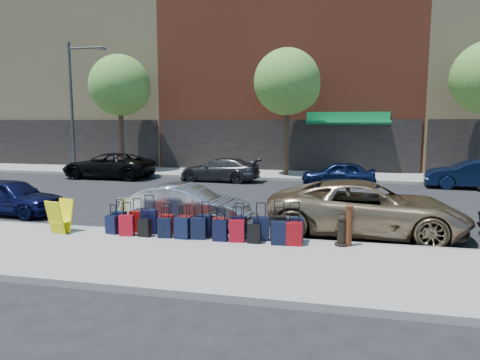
% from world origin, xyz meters
% --- Properties ---
extents(ground, '(120.00, 120.00, 0.00)m').
position_xyz_m(ground, '(0.00, 0.00, 0.00)').
color(ground, black).
rests_on(ground, ground).
extents(sidewalk_near, '(60.00, 4.00, 0.15)m').
position_xyz_m(sidewalk_near, '(0.00, -6.50, 0.07)').
color(sidewalk_near, gray).
rests_on(sidewalk_near, ground).
extents(sidewalk_far, '(60.00, 4.00, 0.15)m').
position_xyz_m(sidewalk_far, '(0.00, 10.00, 0.07)').
color(sidewalk_far, gray).
rests_on(sidewalk_far, ground).
extents(curb_near, '(60.00, 0.08, 0.15)m').
position_xyz_m(curb_near, '(0.00, -4.48, 0.07)').
color(curb_near, gray).
rests_on(curb_near, ground).
extents(curb_far, '(60.00, 0.08, 0.15)m').
position_xyz_m(curb_far, '(0.00, 7.98, 0.07)').
color(curb_far, gray).
rests_on(curb_far, ground).
extents(building_left, '(15.00, 12.12, 16.00)m').
position_xyz_m(building_left, '(-16.00, 17.98, 7.98)').
color(building_left, tan).
rests_on(building_left, ground).
extents(building_center, '(17.00, 12.85, 20.00)m').
position_xyz_m(building_center, '(0.00, 17.99, 9.98)').
color(building_center, maroon).
rests_on(building_center, ground).
extents(tree_left, '(3.80, 3.80, 7.27)m').
position_xyz_m(tree_left, '(-9.86, 9.50, 5.41)').
color(tree_left, black).
rests_on(tree_left, sidewalk_far).
extents(tree_center, '(3.80, 3.80, 7.27)m').
position_xyz_m(tree_center, '(0.64, 9.50, 5.41)').
color(tree_center, black).
rests_on(tree_center, sidewalk_far).
extents(streetlight, '(2.59, 0.18, 8.00)m').
position_xyz_m(streetlight, '(-12.80, 8.80, 4.66)').
color(streetlight, '#333338').
rests_on(streetlight, sidewalk_far).
extents(suitcase_front_0, '(0.38, 0.21, 0.91)m').
position_xyz_m(suitcase_front_0, '(-2.46, -4.81, 0.44)').
color(suitcase_front_0, black).
rests_on(suitcase_front_0, sidewalk_near).
extents(suitcase_front_1, '(0.41, 0.25, 0.95)m').
position_xyz_m(suitcase_front_1, '(-1.96, -4.76, 0.45)').
color(suitcase_front_1, '#920D09').
rests_on(suitcase_front_1, sidewalk_near).
extents(suitcase_front_2, '(0.47, 0.29, 1.06)m').
position_xyz_m(suitcase_front_2, '(-1.57, -4.80, 0.48)').
color(suitcase_front_2, black).
rests_on(suitcase_front_2, sidewalk_near).
extents(suitcase_front_3, '(0.38, 0.22, 0.88)m').
position_xyz_m(suitcase_front_3, '(-1.06, -4.79, 0.43)').
color(suitcase_front_3, '#930B09').
rests_on(suitcase_front_3, sidewalk_near).
extents(suitcase_front_4, '(0.37, 0.21, 0.87)m').
position_xyz_m(suitcase_front_4, '(-0.52, -4.80, 0.42)').
color(suitcase_front_4, '#9A0A09').
rests_on(suitcase_front_4, sidewalk_near).
extents(suitcase_front_5, '(0.41, 0.25, 0.94)m').
position_xyz_m(suitcase_front_5, '(0.02, -4.78, 0.45)').
color(suitcase_front_5, black).
rests_on(suitcase_front_5, sidewalk_near).
extents(suitcase_front_6, '(0.37, 0.22, 0.86)m').
position_xyz_m(suitcase_front_6, '(0.46, -4.82, 0.42)').
color(suitcase_front_6, maroon).
rests_on(suitcase_front_6, sidewalk_near).
extents(suitcase_front_7, '(0.42, 0.28, 0.95)m').
position_xyz_m(suitcase_front_7, '(0.96, -4.77, 0.45)').
color(suitcase_front_7, black).
rests_on(suitcase_front_7, sidewalk_near).
extents(suitcase_front_8, '(0.45, 0.30, 0.99)m').
position_xyz_m(suitcase_front_8, '(1.56, -4.82, 0.46)').
color(suitcase_front_8, black).
rests_on(suitcase_front_8, sidewalk_near).
extents(suitcase_front_9, '(0.46, 0.28, 1.04)m').
position_xyz_m(suitcase_front_9, '(2.02, -4.76, 0.48)').
color(suitcase_front_9, black).
rests_on(suitcase_front_9, sidewalk_near).
extents(suitcase_front_10, '(0.46, 0.30, 1.04)m').
position_xyz_m(suitcase_front_10, '(2.43, -4.80, 0.48)').
color(suitcase_front_10, black).
rests_on(suitcase_front_10, sidewalk_near).
extents(suitcase_back_0, '(0.37, 0.26, 0.81)m').
position_xyz_m(suitcase_back_0, '(-2.54, -5.08, 0.40)').
color(suitcase_back_0, black).
rests_on(suitcase_back_0, sidewalk_near).
extents(suitcase_back_1, '(0.42, 0.29, 0.91)m').
position_xyz_m(suitcase_back_1, '(-2.05, -5.17, 0.43)').
color(suitcase_back_1, '#AD0B1A').
rests_on(suitcase_back_1, sidewalk_near).
extents(suitcase_back_2, '(0.34, 0.22, 0.78)m').
position_xyz_m(suitcase_back_2, '(-1.55, -5.15, 0.39)').
color(suitcase_back_2, black).
rests_on(suitcase_back_2, sidewalk_near).
extents(suitcase_back_3, '(0.38, 0.25, 0.85)m').
position_xyz_m(suitcase_back_3, '(-0.97, -5.13, 0.42)').
color(suitcase_back_3, black).
rests_on(suitcase_back_3, sidewalk_near).
extents(suitcase_back_4, '(0.39, 0.23, 0.90)m').
position_xyz_m(suitcase_back_4, '(-0.49, -5.13, 0.43)').
color(suitcase_back_4, black).
rests_on(suitcase_back_4, sidewalk_near).
extents(suitcase_back_5, '(0.42, 0.29, 0.92)m').
position_xyz_m(suitcase_back_5, '(-0.06, -5.07, 0.44)').
color(suitcase_back_5, black).
rests_on(suitcase_back_5, sidewalk_near).
extents(suitcase_back_6, '(0.37, 0.22, 0.88)m').
position_xyz_m(suitcase_back_6, '(0.55, -5.12, 0.43)').
color(suitcase_back_6, black).
rests_on(suitcase_back_6, sidewalk_near).
extents(suitcase_back_7, '(0.41, 0.26, 0.92)m').
position_xyz_m(suitcase_back_7, '(0.99, -5.10, 0.44)').
color(suitcase_back_7, maroon).
rests_on(suitcase_back_7, sidewalk_near).
extents(suitcase_back_8, '(0.33, 0.19, 0.77)m').
position_xyz_m(suitcase_back_8, '(1.44, -5.13, 0.39)').
color(suitcase_back_8, black).
rests_on(suitcase_back_8, sidewalk_near).
extents(suitcase_back_9, '(0.42, 0.26, 0.96)m').
position_xyz_m(suitcase_back_9, '(2.08, -5.12, 0.45)').
color(suitcase_back_9, black).
rests_on(suitcase_back_9, sidewalk_near).
extents(suitcase_back_10, '(0.42, 0.28, 0.95)m').
position_xyz_m(suitcase_back_10, '(2.45, -5.10, 0.45)').
color(suitcase_back_10, maroon).
rests_on(suitcase_back_10, sidewalk_near).
extents(fire_hydrant, '(0.40, 0.35, 0.77)m').
position_xyz_m(fire_hydrant, '(3.61, -4.84, 0.51)').
color(fire_hydrant, black).
rests_on(fire_hydrant, sidewalk_near).
extents(bollard, '(0.19, 0.19, 1.01)m').
position_xyz_m(bollard, '(3.77, -4.86, 0.67)').
color(bollard, '#38190C').
rests_on(bollard, sidewalk_near).
extents(display_rack, '(0.62, 0.66, 0.92)m').
position_xyz_m(display_rack, '(-3.98, -5.32, 0.61)').
color(display_rack, '#F6EB0D').
rests_on(display_rack, sidewalk_near).
extents(car_near_0, '(3.81, 1.76, 1.27)m').
position_xyz_m(car_near_0, '(-7.59, -2.96, 0.63)').
color(car_near_0, '#0C0F36').
rests_on(car_near_0, ground).
extents(car_near_1, '(4.00, 1.52, 1.30)m').
position_xyz_m(car_near_1, '(-1.06, -3.28, 0.65)').
color(car_near_1, silver).
rests_on(car_near_1, ground).
extents(car_near_2, '(5.65, 2.84, 1.53)m').
position_xyz_m(car_near_2, '(4.29, -3.00, 0.77)').
color(car_near_2, '#917959').
rests_on(car_near_2, ground).
extents(car_far_0, '(5.29, 2.48, 1.46)m').
position_xyz_m(car_far_0, '(-9.45, 6.80, 0.73)').
color(car_far_0, black).
rests_on(car_far_0, ground).
extents(car_far_1, '(4.53, 2.10, 1.28)m').
position_xyz_m(car_far_1, '(-2.82, 6.97, 0.64)').
color(car_far_1, '#2F3032').
rests_on(car_far_1, ground).
extents(car_far_2, '(3.69, 1.52, 1.25)m').
position_xyz_m(car_far_2, '(3.52, 6.61, 0.63)').
color(car_far_2, '#0D183C').
rests_on(car_far_2, ground).
extents(car_far_3, '(4.41, 1.84, 1.42)m').
position_xyz_m(car_far_3, '(9.88, 7.02, 0.71)').
color(car_far_3, '#0B1734').
rests_on(car_far_3, ground).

